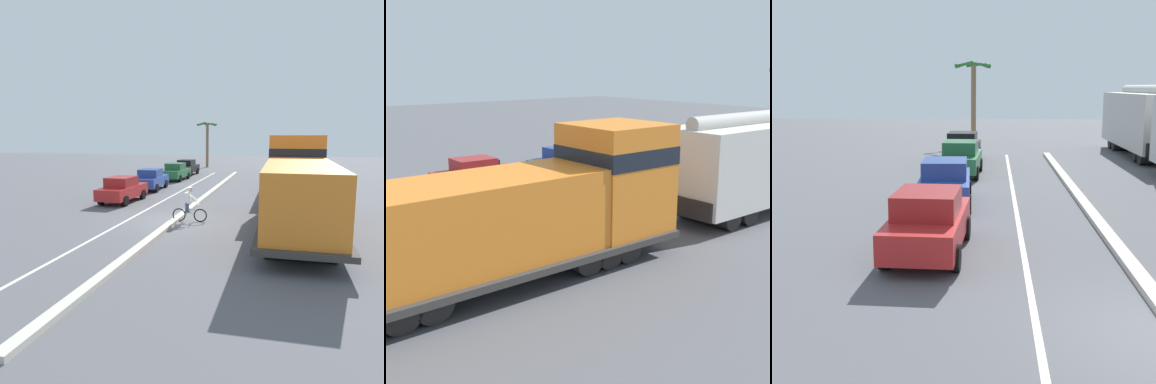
# 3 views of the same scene
# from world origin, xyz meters

# --- Properties ---
(ground_plane) EXTENTS (120.00, 120.00, 0.00)m
(ground_plane) POSITION_xyz_m (0.00, 0.00, 0.00)
(ground_plane) COLOR #56565B
(median_curb) EXTENTS (0.36, 36.00, 0.16)m
(median_curb) POSITION_xyz_m (0.00, 6.00, 0.08)
(median_curb) COLOR beige
(median_curb) RESTS_ON ground
(lane_stripe) EXTENTS (0.14, 36.00, 0.01)m
(lane_stripe) POSITION_xyz_m (-2.40, 6.00, 0.00)
(lane_stripe) COLOR silver
(lane_stripe) RESTS_ON ground
(locomotive) EXTENTS (3.10, 11.61, 4.20)m
(locomotive) POSITION_xyz_m (5.74, 0.20, 1.80)
(locomotive) COLOR orange
(locomotive) RESTS_ON ground
(hopper_car_lead) EXTENTS (2.90, 10.60, 4.18)m
(hopper_car_lead) POSITION_xyz_m (5.74, 12.36, 2.08)
(hopper_car_lead) COLOR silver
(hopper_car_lead) RESTS_ON ground
(hopper_car_middle) EXTENTS (2.90, 10.60, 4.18)m
(hopper_car_middle) POSITION_xyz_m (5.74, 23.96, 2.08)
(hopper_car_middle) COLOR beige
(hopper_car_middle) RESTS_ON ground
(parked_car_red) EXTENTS (1.96, 4.26, 1.62)m
(parked_car_red) POSITION_xyz_m (-4.77, 4.35, 0.82)
(parked_car_red) COLOR red
(parked_car_red) RESTS_ON ground
(parked_car_blue) EXTENTS (1.97, 4.27, 1.62)m
(parked_car_blue) POSITION_xyz_m (-4.86, 9.89, 0.82)
(parked_car_blue) COLOR #28479E
(parked_car_blue) RESTS_ON ground
(parked_car_green) EXTENTS (1.96, 4.26, 1.62)m
(parked_car_green) POSITION_xyz_m (-4.71, 16.29, 0.82)
(parked_car_green) COLOR #286B3D
(parked_car_green) RESTS_ON ground
(parked_car_black) EXTENTS (1.98, 4.27, 1.62)m
(parked_car_black) POSITION_xyz_m (-4.90, 21.12, 0.82)
(parked_car_black) COLOR black
(parked_car_black) RESTS_ON ground
(cyclist) EXTENTS (1.71, 0.50, 1.71)m
(cyclist) POSITION_xyz_m (0.68, 0.02, 0.82)
(cyclist) COLOR black
(cyclist) RESTS_ON ground
(palm_tree_near) EXTENTS (2.68, 2.74, 5.97)m
(palm_tree_near) POSITION_xyz_m (-4.67, 31.08, 4.40)
(palm_tree_near) COLOR #846647
(palm_tree_near) RESTS_ON ground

